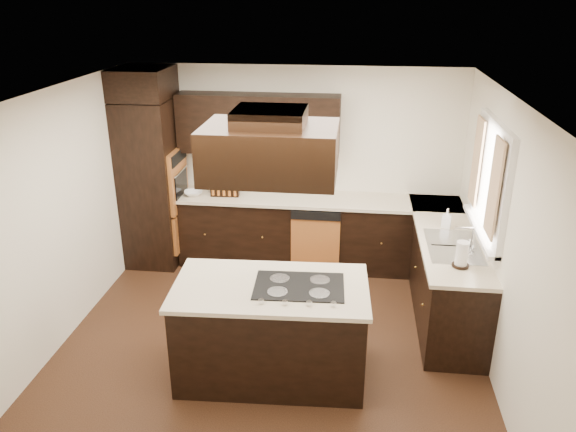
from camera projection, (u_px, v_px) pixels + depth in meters
The scene contains 30 objects.
floor at pixel (271, 342), 5.74m from camera, with size 4.20×4.20×0.02m, color #52311C.
ceiling at pixel (268, 94), 4.79m from camera, with size 4.20×4.20×0.02m, color silver.
wall_back at pixel (295, 165), 7.21m from camera, with size 4.20×0.02×2.50m, color white.
wall_front at pixel (216, 370), 3.33m from camera, with size 4.20×0.02×2.50m, color white.
wall_left at pixel (57, 219), 5.50m from camera, with size 0.02×4.20×2.50m, color white.
wall_right at pixel (502, 241), 5.03m from camera, with size 0.02×4.20×2.50m, color white.
oven_column at pixel (152, 183), 7.11m from camera, with size 0.65×0.75×2.12m, color black.
wall_oven_face at pixel (178, 180), 7.04m from camera, with size 0.05×0.62×0.78m, color #BE6B2F.
base_cabinets_back at pixel (294, 232), 7.22m from camera, with size 2.93×0.60×0.88m, color black.
base_cabinets_right at pixel (444, 272), 6.20m from camera, with size 0.60×2.40×0.88m, color black.
countertop_back at pixel (294, 199), 7.04m from camera, with size 2.93×0.63×0.04m, color beige.
countertop_right at pixel (447, 234), 6.02m from camera, with size 0.63×2.40×0.04m, color beige.
upper_cabinets at pixel (258, 124), 6.88m from camera, with size 2.00×0.34×0.72m, color black.
dishwasher_front at pixel (315, 246), 6.93m from camera, with size 0.60×0.05×0.72m, color #BE6B2F.
window_frame at pixel (491, 179), 5.39m from camera, with size 0.06×1.32×1.12m, color white.
window_pane at pixel (494, 179), 5.38m from camera, with size 0.00×1.20×1.00m, color white.
curtain_left at pixel (494, 188), 4.99m from camera, with size 0.02×0.34×0.90m, color #FCEAC4.
curtain_right at pixel (477, 162), 5.76m from camera, with size 0.02×0.34×0.90m, color #FCEAC4.
sink_rim at pixel (453, 246), 5.69m from camera, with size 0.52×0.84×0.01m, color silver.
island at pixel (271, 332), 5.12m from camera, with size 1.66×0.91×0.88m, color black.
island_top at pixel (271, 288), 4.95m from camera, with size 1.72×0.97×0.04m, color beige.
cooktop at pixel (299, 286), 4.92m from camera, with size 0.79×0.52×0.01m, color black.
range_hood at pixel (270, 152), 4.41m from camera, with size 1.05×0.72×0.42m, color black.
hood_duct at pixel (270, 117), 4.30m from camera, with size 0.55×0.50×0.13m, color black.
blender_base at pixel (214, 191), 7.11m from camera, with size 0.15×0.15×0.10m, color silver.
blender_pitcher at pixel (214, 177), 7.04m from camera, with size 0.13×0.13×0.26m, color silver.
spice_rack at pixel (225, 185), 7.02m from camera, with size 0.36×0.09×0.30m, color black.
mixing_bowl at pixel (193, 193), 7.09m from camera, with size 0.23×0.23×0.06m, color white.
soap_bottle at pixel (447, 218), 6.11m from camera, with size 0.10×0.10×0.21m, color white.
paper_towel at pixel (462, 254), 5.23m from camera, with size 0.12×0.12×0.25m, color white.
Camera 1 is at (0.76, -4.77, 3.35)m, focal length 35.00 mm.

